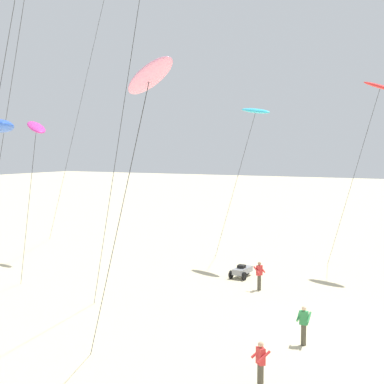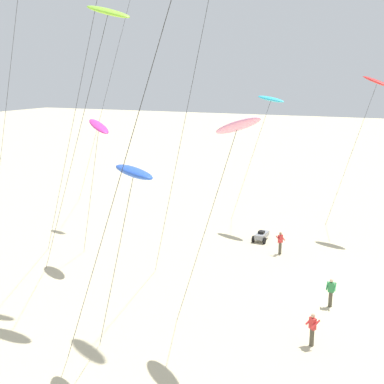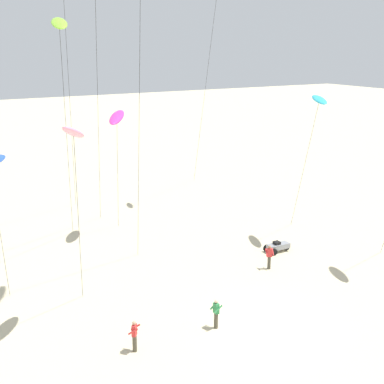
{
  "view_description": "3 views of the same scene",
  "coord_description": "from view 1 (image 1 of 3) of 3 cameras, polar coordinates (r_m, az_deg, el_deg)",
  "views": [
    {
      "loc": [
        -23.5,
        -5.02,
        8.14
      ],
      "look_at": [
        0.39,
        7.74,
        5.96
      ],
      "focal_mm": 49.74,
      "sensor_mm": 36.0,
      "label": 1
    },
    {
      "loc": [
        -29.74,
        -2.6,
        12.81
      ],
      "look_at": [
        -0.59,
        10.31,
        5.4
      ],
      "focal_mm": 47.77,
      "sensor_mm": 36.0,
      "label": 2
    },
    {
      "loc": [
        -16.21,
        -20.37,
        14.75
      ],
      "look_at": [
        -0.01,
        7.57,
        5.67
      ],
      "focal_mm": 49.73,
      "sensor_mm": 36.0,
      "label": 3
    }
  ],
  "objects": [
    {
      "name": "kite_magenta",
      "position": [
        31.32,
        -16.37,
        6.64
      ],
      "size": [
        2.45,
        3.67,
        9.96
      ],
      "color": "#D8339E",
      "rests_on": "ground"
    },
    {
      "name": "kite_flyer_middle",
      "position": [
        19.05,
        7.36,
        -17.81
      ],
      "size": [
        0.72,
        0.73,
        1.67
      ],
      "color": "#4C4738",
      "rests_on": "ground"
    },
    {
      "name": "ground_plane",
      "position": [
        25.37,
        15.68,
        -14.3
      ],
      "size": [
        260.0,
        260.0,
        0.0
      ],
      "primitive_type": "plane",
      "color": "beige"
    },
    {
      "name": "kite_flyer_furthest",
      "position": [
        23.2,
        11.89,
        -13.72
      ],
      "size": [
        0.52,
        0.54,
        1.67
      ],
      "color": "#4C4738",
      "rests_on": "ground"
    },
    {
      "name": "kite_red",
      "position": [
        37.02,
        19.49,
        10.49
      ],
      "size": [
        2.04,
        4.76,
        12.76
      ],
      "color": "red",
      "rests_on": "ground"
    },
    {
      "name": "kite_pink",
      "position": [
        18.17,
        -4.64,
        12.11
      ],
      "size": [
        2.23,
        5.02,
        11.24
      ],
      "color": "pink",
      "rests_on": "ground"
    },
    {
      "name": "kite_cyan",
      "position": [
        37.36,
        6.8,
        8.56
      ],
      "size": [
        2.04,
        4.99,
        11.16
      ],
      "color": "#33BFE0",
      "rests_on": "ground"
    },
    {
      "name": "beach_buggy",
      "position": [
        34.37,
        5.4,
        -8.39
      ],
      "size": [
        2.07,
        1.05,
        0.82
      ],
      "color": "gray",
      "rests_on": "ground"
    },
    {
      "name": "kite_flyer_nearest",
      "position": [
        31.31,
        7.23,
        -8.83
      ],
      "size": [
        0.7,
        0.69,
        1.67
      ],
      "color": "#4C4738",
      "rests_on": "ground"
    }
  ]
}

